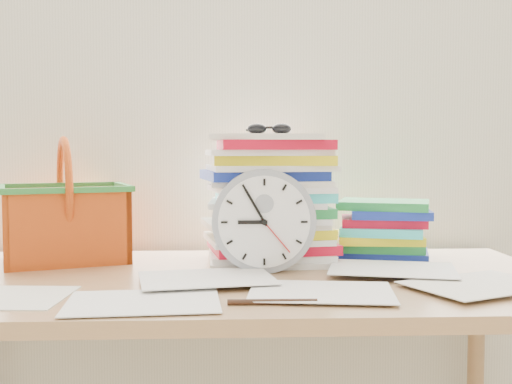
{
  "coord_description": "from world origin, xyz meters",
  "views": [
    {
      "loc": [
        -0.01,
        0.25,
        1.02
      ],
      "look_at": [
        0.05,
        1.6,
        0.93
      ],
      "focal_mm": 45.0,
      "sensor_mm": 36.0,
      "label": 1
    }
  ],
  "objects_px": {
    "paper_stack": "(268,198)",
    "desk": "(234,311)",
    "clock": "(264,221)",
    "book_stack": "(385,230)",
    "basket": "(65,201)"
  },
  "relations": [
    {
      "from": "paper_stack",
      "to": "clock",
      "type": "relative_size",
      "value": 1.36
    },
    {
      "from": "clock",
      "to": "basket",
      "type": "bearing_deg",
      "value": 161.2
    },
    {
      "from": "desk",
      "to": "basket",
      "type": "height_order",
      "value": "basket"
    },
    {
      "from": "desk",
      "to": "paper_stack",
      "type": "relative_size",
      "value": 4.53
    },
    {
      "from": "clock",
      "to": "desk",
      "type": "bearing_deg",
      "value": -146.97
    },
    {
      "from": "desk",
      "to": "clock",
      "type": "relative_size",
      "value": 6.17
    },
    {
      "from": "desk",
      "to": "book_stack",
      "type": "xyz_separation_m",
      "value": [
        0.38,
        0.2,
        0.15
      ]
    },
    {
      "from": "clock",
      "to": "book_stack",
      "type": "xyz_separation_m",
      "value": [
        0.31,
        0.16,
        -0.04
      ]
    },
    {
      "from": "paper_stack",
      "to": "desk",
      "type": "bearing_deg",
      "value": -115.93
    },
    {
      "from": "desk",
      "to": "clock",
      "type": "height_order",
      "value": "clock"
    },
    {
      "from": "desk",
      "to": "paper_stack",
      "type": "distance_m",
      "value": 0.3
    },
    {
      "from": "book_stack",
      "to": "paper_stack",
      "type": "bearing_deg",
      "value": -173.87
    },
    {
      "from": "clock",
      "to": "basket",
      "type": "distance_m",
      "value": 0.5
    },
    {
      "from": "desk",
      "to": "book_stack",
      "type": "bearing_deg",
      "value": 28.51
    },
    {
      "from": "clock",
      "to": "basket",
      "type": "height_order",
      "value": "basket"
    }
  ]
}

